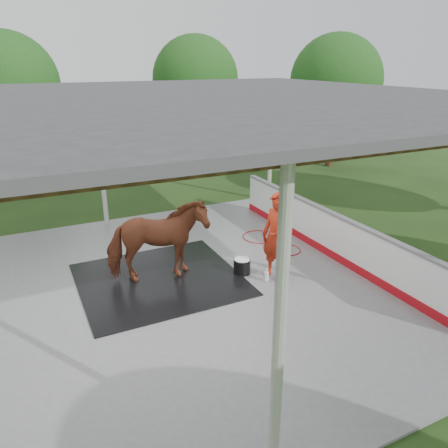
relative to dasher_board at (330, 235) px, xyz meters
name	(u,v)px	position (x,y,z in m)	size (l,w,h in m)	color
ground	(154,297)	(-4.60, 0.00, -0.59)	(100.00, 100.00, 0.00)	#1E3814
concrete_slab	(154,295)	(-4.60, 0.00, -0.57)	(12.00, 10.00, 0.05)	slate
pavilion_structure	(142,103)	(-4.60, 0.00, 3.37)	(12.60, 10.60, 4.05)	beige
dasher_board	(330,235)	(0.00, 0.00, 0.00)	(0.16, 8.00, 1.15)	#A50D16
tree_belt	(144,108)	(-4.30, 0.90, 3.20)	(28.00, 28.00, 5.80)	#382314
rubber_mat	(160,279)	(-4.29, 0.58, -0.53)	(3.49, 3.27, 0.03)	black
horse	(157,241)	(-4.29, 0.58, 0.40)	(0.99, 2.17, 1.83)	brown
handler	(276,237)	(-1.90, -0.47, 0.46)	(0.73, 0.48, 2.01)	red
wash_bucket	(242,266)	(-2.46, 0.06, -0.36)	(0.39, 0.39, 0.36)	black
soap_bottle_a	(266,275)	(-2.16, -0.53, -0.38)	(0.12, 0.12, 0.32)	silver
soap_bottle_b	(286,279)	(-1.82, -0.79, -0.45)	(0.08, 0.09, 0.19)	#338CD8
hose_coil	(270,241)	(-0.90, 1.37, -0.53)	(1.95, 1.93, 0.02)	red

